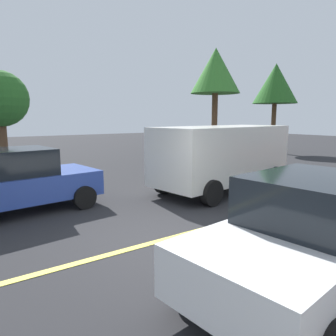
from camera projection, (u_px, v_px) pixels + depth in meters
ground_plane at (170, 238)px, 6.52m from camera, size 80.00×80.00×0.00m
lane_marking_centre at (262, 213)px, 8.24m from camera, size 28.00×0.16×0.01m
white_van at (223, 154)px, 10.66m from camera, size 5.41×2.79×2.20m
car_blue_approaching at (21, 180)px, 8.37m from camera, size 3.99×2.44×1.69m
car_white_crossing at (308, 235)px, 4.46m from camera, size 4.25×2.36×1.68m
tree_left_verge at (276, 84)px, 21.76m from camera, size 3.06×3.06×6.19m
tree_centre_verge at (0, 100)px, 11.63m from camera, size 2.08×2.08×4.23m
tree_right_verge at (216, 72)px, 17.64m from camera, size 2.81×2.81×6.35m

